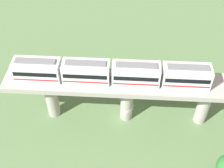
% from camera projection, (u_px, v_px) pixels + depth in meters
% --- Properties ---
extents(ground_plane, '(120.00, 120.00, 0.00)m').
position_uv_depth(ground_plane, '(126.00, 116.00, 47.31)').
color(ground_plane, '#5B7A4C').
extents(viaduct, '(5.20, 35.80, 7.92)m').
position_uv_depth(viaduct, '(127.00, 90.00, 42.96)').
color(viaduct, '#A8A59E').
rests_on(viaduct, ground).
extents(train, '(2.64, 27.45, 3.24)m').
position_uv_depth(train, '(111.00, 73.00, 40.75)').
color(train, silver).
rests_on(train, viaduct).
extents(parked_car_black, '(2.78, 4.51, 1.76)m').
position_uv_depth(parked_car_black, '(168.00, 86.00, 51.09)').
color(parked_car_black, black).
rests_on(parked_car_black, ground).
extents(parked_car_orange, '(2.37, 4.41, 1.76)m').
position_uv_depth(parked_car_orange, '(63.00, 70.00, 54.14)').
color(parked_car_orange, orange).
rests_on(parked_car_orange, ground).
extents(tree_mid_lot, '(2.55, 2.55, 5.06)m').
position_uv_depth(tree_mid_lot, '(145.00, 76.00, 48.66)').
color(tree_mid_lot, brown).
rests_on(tree_mid_lot, ground).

